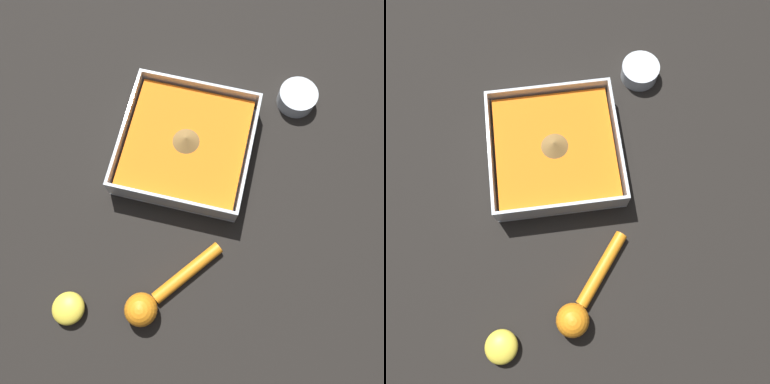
{
  "view_description": "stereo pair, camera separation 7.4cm",
  "coord_description": "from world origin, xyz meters",
  "views": [
    {
      "loc": [
        -0.3,
        -0.04,
        0.74
      ],
      "look_at": [
        -0.1,
        0.01,
        0.03
      ],
      "focal_mm": 35.0,
      "sensor_mm": 36.0,
      "label": 1
    },
    {
      "loc": [
        -0.31,
        0.04,
        0.74
      ],
      "look_at": [
        -0.1,
        0.01,
        0.03
      ],
      "focal_mm": 35.0,
      "sensor_mm": 36.0,
      "label": 2
    }
  ],
  "objects": [
    {
      "name": "square_dish",
      "position": [
        -0.01,
        0.04,
        0.03
      ],
      "size": [
        0.26,
        0.26,
        0.07
      ],
      "color": "silver",
      "rests_on": "ground_plane"
    },
    {
      "name": "ground_plane",
      "position": [
        0.0,
        0.0,
        0.0
      ],
      "size": [
        4.0,
        4.0,
        0.0
      ],
      "primitive_type": "plane",
      "color": "black"
    },
    {
      "name": "lemon_squeezer",
      "position": [
        -0.32,
        0.03,
        0.03
      ],
      "size": [
        0.18,
        0.16,
        0.06
      ],
      "rotation": [
        0.0,
        0.0,
        2.47
      ],
      "color": "orange",
      "rests_on": "ground_plane"
    },
    {
      "name": "spice_bowl",
      "position": [
        0.16,
        -0.16,
        0.02
      ],
      "size": [
        0.08,
        0.08,
        0.03
      ],
      "color": "silver",
      "rests_on": "ground_plane"
    },
    {
      "name": "lemon_half",
      "position": [
        -0.37,
        0.18,
        0.02
      ],
      "size": [
        0.06,
        0.06,
        0.03
      ],
      "color": "yellow",
      "rests_on": "ground_plane"
    }
  ]
}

